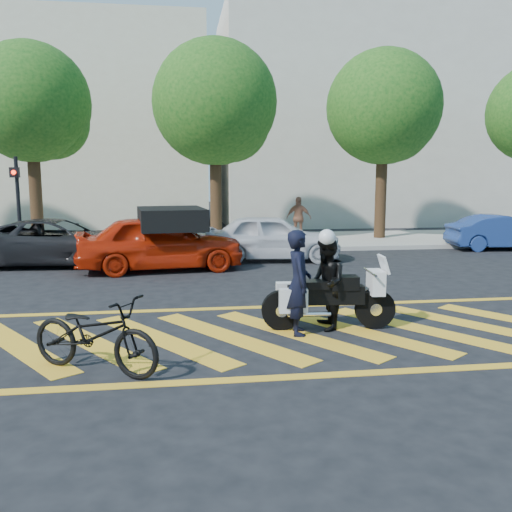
{
  "coord_description": "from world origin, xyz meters",
  "views": [
    {
      "loc": [
        -1.37,
        -8.55,
        2.63
      ],
      "look_at": [
        0.1,
        1.84,
        1.05
      ],
      "focal_mm": 38.0,
      "sensor_mm": 36.0,
      "label": 1
    }
  ],
  "objects": [
    {
      "name": "ground",
      "position": [
        0.0,
        0.0,
        0.0
      ],
      "size": [
        90.0,
        90.0,
        0.0
      ],
      "primitive_type": "plane",
      "color": "black",
      "rests_on": "ground"
    },
    {
      "name": "sidewalk",
      "position": [
        0.0,
        12.0,
        0.07
      ],
      "size": [
        60.0,
        5.0,
        0.15
      ],
      "primitive_type": "cube",
      "color": "#9E998E",
      "rests_on": "ground"
    },
    {
      "name": "crosswalk",
      "position": [
        -0.04,
        0.0,
        0.0
      ],
      "size": [
        12.33,
        4.0,
        0.01
      ],
      "color": "gold",
      "rests_on": "ground"
    },
    {
      "name": "building_left",
      "position": [
        -8.0,
        21.0,
        5.0
      ],
      "size": [
        16.0,
        8.0,
        10.0
      ],
      "primitive_type": "cube",
      "color": "beige",
      "rests_on": "ground"
    },
    {
      "name": "building_right",
      "position": [
        9.0,
        21.0,
        5.5
      ],
      "size": [
        16.0,
        8.0,
        11.0
      ],
      "primitive_type": "cube",
      "color": "beige",
      "rests_on": "ground"
    },
    {
      "name": "tree_left",
      "position": [
        -6.37,
        12.06,
        4.99
      ],
      "size": [
        4.2,
        4.2,
        7.26
      ],
      "color": "black",
      "rests_on": "ground"
    },
    {
      "name": "tree_center",
      "position": [
        0.13,
        12.06,
        5.1
      ],
      "size": [
        4.6,
        4.6,
        7.56
      ],
      "color": "black",
      "rests_on": "ground"
    },
    {
      "name": "tree_right",
      "position": [
        6.63,
        12.06,
        5.05
      ],
      "size": [
        4.4,
        4.4,
        7.41
      ],
      "color": "black",
      "rests_on": "ground"
    },
    {
      "name": "signal_pole",
      "position": [
        -6.5,
        9.74,
        1.92
      ],
      "size": [
        0.28,
        0.43,
        3.2
      ],
      "color": "black",
      "rests_on": "ground"
    },
    {
      "name": "officer_bike",
      "position": [
        0.55,
        0.01,
        0.87
      ],
      "size": [
        0.47,
        0.67,
        1.74
      ],
      "primitive_type": "imported",
      "rotation": [
        0.0,
        0.0,
        1.48
      ],
      "color": "black",
      "rests_on": "ground"
    },
    {
      "name": "bicycle",
      "position": [
        -2.53,
        -1.34,
        0.53
      ],
      "size": [
        2.08,
        1.62,
        1.05
      ],
      "primitive_type": "imported",
      "rotation": [
        0.0,
        0.0,
        1.04
      ],
      "color": "black",
      "rests_on": "ground"
    },
    {
      "name": "police_motorcycle",
      "position": [
        1.09,
        0.23,
        0.55
      ],
      "size": [
        2.31,
        0.76,
        1.02
      ],
      "rotation": [
        0.0,
        0.0,
        -0.08
      ],
      "color": "black",
      "rests_on": "ground"
    },
    {
      "name": "officer_moto",
      "position": [
        1.07,
        0.22,
        0.8
      ],
      "size": [
        0.66,
        0.82,
        1.59
      ],
      "primitive_type": "imported",
      "rotation": [
        0.0,
        0.0,
        -1.65
      ],
      "color": "black",
      "rests_on": "ground"
    },
    {
      "name": "red_convertible",
      "position": [
        -1.91,
        6.52,
        0.78
      ],
      "size": [
        4.74,
        2.36,
        1.55
      ],
      "primitive_type": "imported",
      "rotation": [
        0.0,
        0.0,
        1.69
      ],
      "color": "red",
      "rests_on": "ground"
    },
    {
      "name": "parked_mid_left",
      "position": [
        -4.93,
        7.8,
        0.68
      ],
      "size": [
        5.06,
        2.63,
        1.36
      ],
      "primitive_type": "imported",
      "rotation": [
        0.0,
        0.0,
        1.49
      ],
      "color": "black",
      "rests_on": "ground"
    },
    {
      "name": "parked_mid_right",
      "position": [
        1.43,
        7.8,
        0.72
      ],
      "size": [
        4.39,
        2.19,
        1.44
      ],
      "primitive_type": "imported",
      "rotation": [
        0.0,
        0.0,
        1.45
      ],
      "color": "silver",
      "rests_on": "ground"
    },
    {
      "name": "parked_right",
      "position": [
        9.9,
        9.07,
        0.61
      ],
      "size": [
        3.82,
        1.6,
        1.23
      ],
      "primitive_type": "imported",
      "rotation": [
        0.0,
        0.0,
        1.49
      ],
      "color": "navy",
      "rests_on": "ground"
    },
    {
      "name": "pedestrian_right",
      "position": [
        3.21,
        11.99,
        0.97
      ],
      "size": [
        1.04,
        0.68,
        1.64
      ],
      "primitive_type": "imported",
      "rotation": [
        0.0,
        0.0,
        2.82
      ],
      "color": "#915B41",
      "rests_on": "sidewalk"
    }
  ]
}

